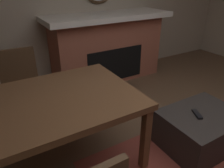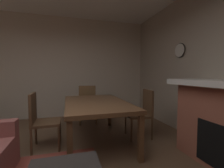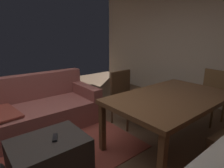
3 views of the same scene
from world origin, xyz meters
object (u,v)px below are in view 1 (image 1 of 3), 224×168
Objects in this scene: tv_remote at (197,114)px; dining_chair_south at (21,83)px; dining_table at (36,110)px; fireplace at (107,47)px; ottoman_coffee_table at (200,129)px.

tv_remote is 2.05m from dining_chair_south.
dining_chair_south is at bearing -90.55° from dining_table.
fireplace is at bearing -67.05° from tv_remote.
tv_remote is 0.09× the size of dining_table.
ottoman_coffee_table is 1.70m from dining_table.
fireplace is 13.30× the size of tv_remote.
tv_remote is at bearing 160.68° from dining_table.
dining_chair_south reaches higher than tv_remote.
dining_chair_south reaches higher than dining_table.
tv_remote is 1.57m from dining_table.
dining_table is at bearing 6.26° from tv_remote.
dining_table is 1.91× the size of dining_chair_south.
ottoman_coffee_table is 0.89× the size of dining_chair_south.
tv_remote is at bearing 87.38° from fireplace.
fireplace is 1.67m from dining_chair_south.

